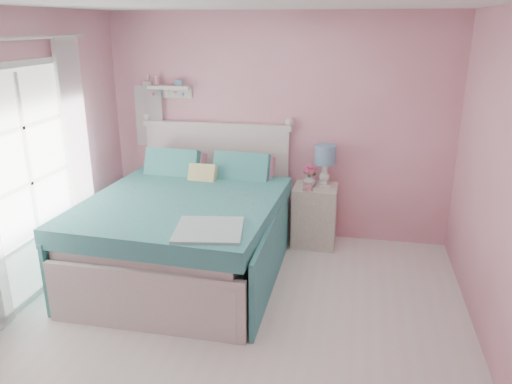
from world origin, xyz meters
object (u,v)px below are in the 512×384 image
(nightstand, at_px, (314,215))
(teacup, at_px, (308,187))
(bed, at_px, (189,231))
(table_lamp, at_px, (325,158))
(vase, at_px, (309,180))

(nightstand, xyz_separation_m, teacup, (-0.07, -0.17, 0.39))
(bed, xyz_separation_m, table_lamp, (1.30, 0.96, 0.60))
(table_lamp, relative_size, vase, 3.03)
(vase, bearing_deg, nightstand, 0.69)
(nightstand, bearing_deg, table_lamp, 31.62)
(table_lamp, height_order, vase, table_lamp)
(teacup, bearing_deg, nightstand, 66.34)
(table_lamp, bearing_deg, teacup, -126.25)
(table_lamp, relative_size, teacup, 4.82)
(nightstand, height_order, vase, vase)
(nightstand, relative_size, vase, 4.51)
(nightstand, height_order, teacup, teacup)
(bed, relative_size, teacup, 24.04)
(teacup, bearing_deg, table_lamp, 53.75)
(nightstand, xyz_separation_m, table_lamp, (0.09, 0.05, 0.68))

